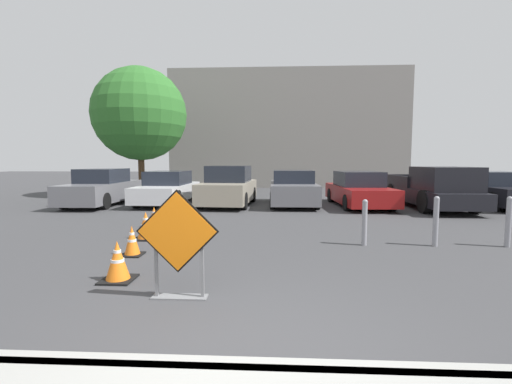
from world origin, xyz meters
The scene contains 19 objects.
ground_plane centered at (0.00, 10.00, 0.00)m, with size 96.00×96.00×0.00m, color #3D3D3F.
curb_lip centered at (0.00, 0.00, 0.07)m, with size 27.65×0.20×0.14m.
road_closed_sign centered at (-1.07, 1.63, 0.79)m, with size 1.10×0.20×1.46m.
traffic_cone_nearest centered at (-2.20, 2.29, 0.30)m, with size 0.48×0.48×0.62m.
traffic_cone_second centered at (-2.56, 3.68, 0.28)m, with size 0.40×0.40×0.58m.
traffic_cone_third centered at (-2.81, 5.07, 0.32)m, with size 0.53×0.53×0.65m.
traffic_cone_fourth centered at (-3.10, 6.44, 0.28)m, with size 0.48×0.48×0.58m.
parked_car_nearest centered at (-7.05, 11.34, 0.70)m, with size 1.87×4.67×1.52m.
parked_car_second centered at (-4.37, 11.78, 0.66)m, with size 1.86×4.53×1.41m.
parked_car_third centered at (-1.68, 11.43, 0.75)m, with size 2.13×4.25×1.64m.
parked_car_fourth centered at (1.00, 11.58, 0.68)m, with size 1.89×4.06×1.45m.
parked_car_fifth centered at (3.68, 11.45, 0.65)m, with size 2.05×4.59×1.41m.
pickup_truck centered at (6.36, 10.82, 0.74)m, with size 1.97×5.55×1.63m.
parked_car_sixth centered at (9.05, 11.42, 0.66)m, with size 1.91×4.15×1.42m.
bollard_nearest centered at (2.16, 4.72, 0.53)m, with size 0.12×0.12×1.01m.
bollard_second centered at (3.67, 4.72, 0.57)m, with size 0.12×0.12×1.09m.
bollard_third centered at (5.17, 4.72, 0.57)m, with size 0.12×0.12×1.09m.
building_facade_backdrop centered at (1.17, 23.39, 4.08)m, with size 16.54×5.00×8.16m.
street_tree_behind_lot centered at (-6.81, 15.11, 4.28)m, with size 4.82×4.82×6.69m.
Camera 1 is at (0.18, -2.71, 1.82)m, focal length 24.00 mm.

